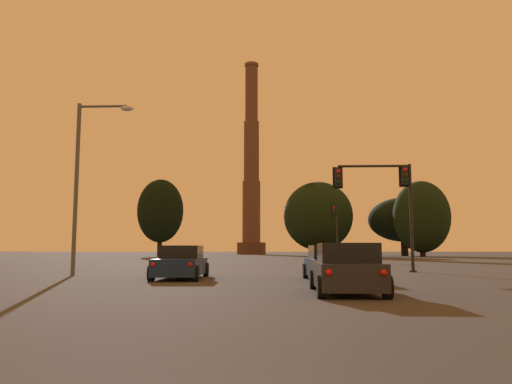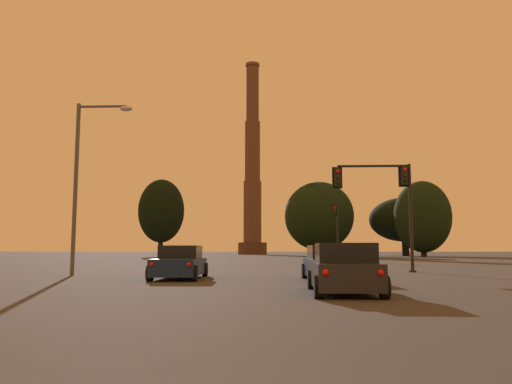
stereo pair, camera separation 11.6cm
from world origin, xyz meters
name	(u,v)px [view 2 (the right image)]	position (x,y,z in m)	size (l,w,h in m)	color
hatchback_right_lane_second	(344,270)	(3.13, 11.76, 0.66)	(1.94, 4.12, 1.44)	#232328
sedan_left_lane_front	(180,263)	(-2.99, 18.88, 0.67)	(2.12, 4.75, 1.43)	navy
sedan_right_lane_front	(330,264)	(3.37, 17.61, 0.67)	(2.16, 4.77, 1.43)	navy
traffic_light_overhead_right	(385,190)	(7.36, 25.61, 4.64)	(4.56, 0.50, 6.12)	black
traffic_light_far_right	(336,224)	(7.66, 51.80, 4.04)	(0.78, 0.50, 6.17)	black
street_lamp	(85,169)	(-8.27, 21.13, 5.20)	(2.83, 0.36, 8.53)	#56565B
smokestack	(252,178)	(-5.16, 126.54, 20.02)	(7.43, 7.43, 51.05)	#523427
treeline_far_left	(161,211)	(-19.64, 86.02, 8.19)	(8.25, 7.42, 13.92)	black
treeline_right_mid	(319,216)	(9.32, 93.27, 7.67)	(13.25, 11.92, 14.26)	black
treeline_far_right	(314,214)	(8.24, 91.80, 8.00)	(7.45, 6.71, 13.96)	black
treeline_left_mid	(423,217)	(27.40, 87.86, 7.15)	(10.14, 9.13, 13.60)	black
treeline_center_left	(405,220)	(26.10, 95.31, 7.04)	(13.70, 12.33, 11.36)	black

